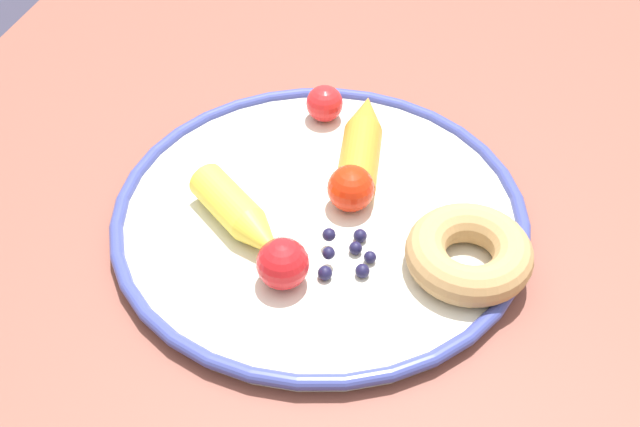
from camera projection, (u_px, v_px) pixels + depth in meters
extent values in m
cube|color=brown|center=(354.00, 275.00, 0.70)|extent=(1.13, 0.93, 0.03)
cube|color=brown|center=(190.00, 149.00, 1.38)|extent=(0.05, 0.05, 0.70)
cylinder|color=silver|center=(320.00, 219.00, 0.71)|extent=(0.34, 0.34, 0.01)
torus|color=#37408B|center=(320.00, 214.00, 0.71)|extent=(0.35, 0.35, 0.01)
cylinder|color=orange|center=(359.00, 159.00, 0.73)|extent=(0.08, 0.05, 0.03)
cone|color=orange|center=(366.00, 114.00, 0.78)|extent=(0.06, 0.04, 0.03)
cylinder|color=yellow|center=(227.00, 201.00, 0.70)|extent=(0.07, 0.07, 0.03)
cone|color=yellow|center=(265.00, 241.00, 0.66)|extent=(0.05, 0.06, 0.03)
torus|color=#AD8451|center=(469.00, 254.00, 0.66)|extent=(0.13, 0.13, 0.03)
sphere|color=#191638|center=(362.00, 271.00, 0.66)|extent=(0.01, 0.01, 0.01)
sphere|color=#191638|center=(364.00, 237.00, 0.68)|extent=(0.01, 0.01, 0.01)
sphere|color=#191638|center=(353.00, 247.00, 0.68)|extent=(0.01, 0.01, 0.01)
sphere|color=#191638|center=(325.00, 273.00, 0.65)|extent=(0.01, 0.01, 0.01)
sphere|color=#191638|center=(370.00, 257.00, 0.67)|extent=(0.01, 0.01, 0.01)
sphere|color=#191638|center=(328.00, 238.00, 0.67)|extent=(0.01, 0.01, 0.01)
sphere|color=#191638|center=(329.00, 253.00, 0.66)|extent=(0.01, 0.01, 0.01)
sphere|color=red|center=(351.00, 188.00, 0.70)|extent=(0.04, 0.04, 0.04)
sphere|color=red|center=(283.00, 264.00, 0.64)|extent=(0.04, 0.04, 0.04)
sphere|color=red|center=(325.00, 103.00, 0.79)|extent=(0.04, 0.04, 0.04)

